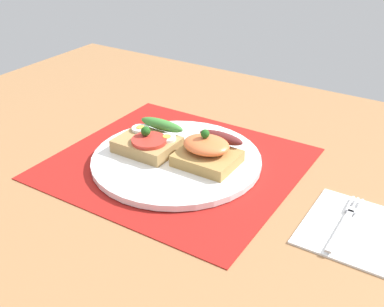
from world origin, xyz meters
TOP-DOWN VIEW (x-y plane):
  - ground_plane at (0.00, 0.00)cm, footprint 120.00×90.00cm
  - placemat at (0.00, 0.00)cm, footprint 38.06×35.27cm
  - plate at (0.00, 0.00)cm, footprint 27.68×27.68cm
  - sandwich_egg_tomato at (-5.25, -0.06)cm, footprint 9.72×9.20cm
  - sandwich_salmon at (5.13, 1.50)cm, footprint 9.30×9.35cm
  - napkin at (29.22, -1.97)cm, footprint 12.09×14.48cm
  - fork at (28.22, -1.66)cm, footprint 1.62×13.58cm

SIDE VIEW (x-z plane):
  - ground_plane at x=0.00cm, z-range -3.20..0.00cm
  - placemat at x=0.00cm, z-range 0.00..0.30cm
  - napkin at x=29.22cm, z-range 0.00..0.60cm
  - fork at x=28.22cm, z-range 0.60..0.92cm
  - plate at x=0.00cm, z-range 0.30..1.31cm
  - sandwich_egg_tomato at x=-5.25cm, z-range 0.72..5.03cm
  - sandwich_salmon at x=5.13cm, z-range 0.52..6.04cm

